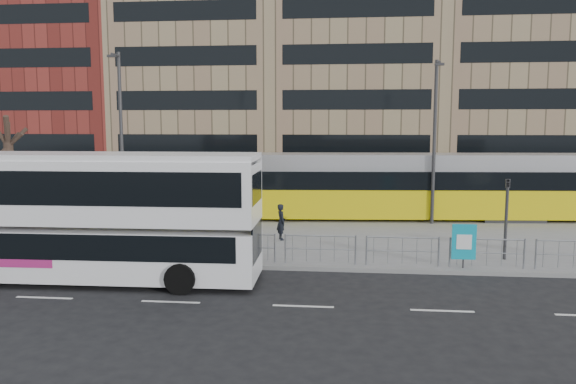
# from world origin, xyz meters

# --- Properties ---
(ground) EXTENTS (120.00, 120.00, 0.00)m
(ground) POSITION_xyz_m (0.00, 0.00, 0.00)
(ground) COLOR black
(ground) RESTS_ON ground
(plaza) EXTENTS (64.00, 24.00, 0.15)m
(plaza) POSITION_xyz_m (0.00, 12.00, 0.07)
(plaza) COLOR slate
(plaza) RESTS_ON ground
(kerb) EXTENTS (64.00, 0.25, 0.17)m
(kerb) POSITION_xyz_m (0.00, 0.05, 0.07)
(kerb) COLOR gray
(kerb) RESTS_ON ground
(building_row) EXTENTS (70.40, 18.40, 31.20)m
(building_row) POSITION_xyz_m (1.55, 34.27, 12.91)
(building_row) COLOR maroon
(building_row) RESTS_ON ground
(pedestrian_barrier) EXTENTS (32.07, 0.07, 1.10)m
(pedestrian_barrier) POSITION_xyz_m (2.00, 0.50, 0.98)
(pedestrian_barrier) COLOR #95989E
(pedestrian_barrier) RESTS_ON plaza
(road_markings) EXTENTS (62.00, 0.12, 0.01)m
(road_markings) POSITION_xyz_m (1.00, -4.00, 0.01)
(road_markings) COLOR white
(road_markings) RESTS_ON ground
(double_decker_bus) EXTENTS (10.92, 2.95, 4.35)m
(double_decker_bus) POSITION_xyz_m (-5.12, -2.00, 2.35)
(double_decker_bus) COLOR white
(double_decker_bus) RESTS_ON ground
(tram) EXTENTS (30.13, 5.06, 3.54)m
(tram) POSITION_xyz_m (2.39, 10.64, 1.92)
(tram) COLOR #D9C50B
(tram) RESTS_ON plaza
(ad_panel) EXTENTS (0.85, 0.07, 1.60)m
(ad_panel) POSITION_xyz_m (7.46, 0.40, 1.09)
(ad_panel) COLOR #2D2D30
(ad_panel) RESTS_ON plaza
(pedestrian) EXTENTS (0.58, 0.69, 1.62)m
(pedestrian) POSITION_xyz_m (0.37, 4.64, 0.96)
(pedestrian) COLOR black
(pedestrian) RESTS_ON plaza
(traffic_light_west) EXTENTS (0.18, 0.21, 3.10)m
(traffic_light_west) POSITION_xyz_m (-7.90, 1.83, 2.12)
(traffic_light_west) COLOR #2D2D30
(traffic_light_west) RESTS_ON plaza
(traffic_light_east) EXTENTS (0.18, 0.21, 3.10)m
(traffic_light_east) POSITION_xyz_m (9.31, 1.90, 2.12)
(traffic_light_east) COLOR #2D2D30
(traffic_light_east) RESTS_ON plaza
(lamp_post_west) EXTENTS (0.45, 1.04, 8.84)m
(lamp_post_west) POSITION_xyz_m (-8.54, 8.62, 4.95)
(lamp_post_west) COLOR #2D2D30
(lamp_post_west) RESTS_ON plaza
(lamp_post_east) EXTENTS (0.45, 1.04, 8.35)m
(lamp_post_east) POSITION_xyz_m (7.71, 9.43, 4.70)
(lamp_post_east) COLOR #2D2D30
(lamp_post_east) RESTS_ON plaza
(bare_tree) EXTENTS (4.63, 4.63, 7.76)m
(bare_tree) POSITION_xyz_m (-12.91, 5.55, 5.79)
(bare_tree) COLOR #2F201A
(bare_tree) RESTS_ON plaza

